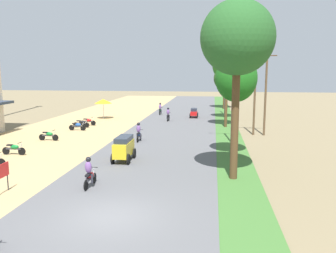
{
  "coord_description": "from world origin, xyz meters",
  "views": [
    {
      "loc": [
        4.17,
        -13.5,
        6.17
      ],
      "look_at": [
        0.46,
        15.22,
        1.51
      ],
      "focal_mm": 37.35,
      "sensor_mm": 36.0,
      "label": 1
    }
  ],
  "objects_px": {
    "motorbike_ahead_second": "(89,173)",
    "street_signboard": "(1,173)",
    "parked_motorbike_third": "(14,148)",
    "parked_motorbike_seventh": "(88,121)",
    "parked_motorbike_sixth": "(81,123)",
    "streetlamp_mid": "(225,80)",
    "utility_pole_near": "(255,90)",
    "streetlamp_near": "(233,91)",
    "motorbike_ahead_fifth": "(160,109)",
    "car_van_yellow": "(124,147)",
    "median_tree_third": "(227,63)",
    "car_hatchback_red": "(194,112)",
    "motorbike_ahead_fourth": "(168,115)",
    "median_tree_fifth": "(225,66)",
    "parked_motorbike_fifth": "(78,126)",
    "vendor_umbrella": "(103,101)",
    "median_tree_nearest": "(237,39)",
    "motorbike_ahead_third": "(139,132)",
    "parked_motorbike_fourth": "(49,135)",
    "median_tree_fourth": "(227,79)",
    "utility_pole_far": "(266,92)",
    "median_tree_second": "(236,79)"
  },
  "relations": [
    {
      "from": "motorbike_ahead_second",
      "to": "street_signboard",
      "type": "bearing_deg",
      "value": -159.99
    },
    {
      "from": "parked_motorbike_third",
      "to": "parked_motorbike_seventh",
      "type": "height_order",
      "value": "same"
    },
    {
      "from": "parked_motorbike_sixth",
      "to": "streetlamp_mid",
      "type": "distance_m",
      "value": 20.85
    },
    {
      "from": "parked_motorbike_third",
      "to": "utility_pole_near",
      "type": "relative_size",
      "value": 0.22
    },
    {
      "from": "streetlamp_near",
      "to": "motorbike_ahead_fifth",
      "type": "distance_m",
      "value": 20.4
    },
    {
      "from": "utility_pole_near",
      "to": "car_van_yellow",
      "type": "bearing_deg",
      "value": -130.72
    },
    {
      "from": "motorbike_ahead_second",
      "to": "parked_motorbike_third",
      "type": "bearing_deg",
      "value": 142.1
    },
    {
      "from": "median_tree_third",
      "to": "car_hatchback_red",
      "type": "distance_m",
      "value": 10.22
    },
    {
      "from": "motorbike_ahead_fifth",
      "to": "parked_motorbike_sixth",
      "type": "bearing_deg",
      "value": -119.4
    },
    {
      "from": "car_hatchback_red",
      "to": "motorbike_ahead_fourth",
      "type": "height_order",
      "value": "motorbike_ahead_fourth"
    },
    {
      "from": "streetlamp_mid",
      "to": "parked_motorbike_sixth",
      "type": "bearing_deg",
      "value": -140.41
    },
    {
      "from": "streetlamp_mid",
      "to": "car_van_yellow",
      "type": "xyz_separation_m",
      "value": [
        -7.58,
        -26.26,
        -3.86
      ]
    },
    {
      "from": "median_tree_fifth",
      "to": "motorbike_ahead_fourth",
      "type": "distance_m",
      "value": 17.8
    },
    {
      "from": "parked_motorbike_fifth",
      "to": "streetlamp_mid",
      "type": "relative_size",
      "value": 0.21
    },
    {
      "from": "vendor_umbrella",
      "to": "streetlamp_near",
      "type": "bearing_deg",
      "value": -39.89
    },
    {
      "from": "parked_motorbike_sixth",
      "to": "vendor_umbrella",
      "type": "height_order",
      "value": "vendor_umbrella"
    },
    {
      "from": "median_tree_nearest",
      "to": "streetlamp_near",
      "type": "distance_m",
      "value": 10.87
    },
    {
      "from": "car_hatchback_red",
      "to": "motorbike_ahead_second",
      "type": "distance_m",
      "value": 28.59
    },
    {
      "from": "vendor_umbrella",
      "to": "car_van_yellow",
      "type": "distance_m",
      "value": 21.8
    },
    {
      "from": "streetlamp_near",
      "to": "utility_pole_near",
      "type": "distance_m",
      "value": 4.74
    },
    {
      "from": "street_signboard",
      "to": "motorbike_ahead_third",
      "type": "bearing_deg",
      "value": 73.46
    },
    {
      "from": "utility_pole_near",
      "to": "motorbike_ahead_third",
      "type": "bearing_deg",
      "value": -154.9
    },
    {
      "from": "vendor_umbrella",
      "to": "median_tree_third",
      "type": "relative_size",
      "value": 0.29
    },
    {
      "from": "motorbike_ahead_second",
      "to": "motorbike_ahead_third",
      "type": "distance_m",
      "value": 12.2
    },
    {
      "from": "street_signboard",
      "to": "streetlamp_near",
      "type": "bearing_deg",
      "value": 50.03
    },
    {
      "from": "motorbike_ahead_third",
      "to": "streetlamp_near",
      "type": "bearing_deg",
      "value": 4.84
    },
    {
      "from": "parked_motorbike_fourth",
      "to": "motorbike_ahead_third",
      "type": "relative_size",
      "value": 1.0
    },
    {
      "from": "median_tree_fourth",
      "to": "car_van_yellow",
      "type": "relative_size",
      "value": 2.82
    },
    {
      "from": "motorbike_ahead_fourth",
      "to": "utility_pole_far",
      "type": "bearing_deg",
      "value": -37.48
    },
    {
      "from": "parked_motorbike_seventh",
      "to": "vendor_umbrella",
      "type": "xyz_separation_m",
      "value": [
        0.01,
        5.58,
        1.75
      ]
    },
    {
      "from": "parked_motorbike_fifth",
      "to": "motorbike_ahead_second",
      "type": "distance_m",
      "value": 18.45
    },
    {
      "from": "parked_motorbike_sixth",
      "to": "parked_motorbike_seventh",
      "type": "distance_m",
      "value": 1.46
    },
    {
      "from": "streetlamp_near",
      "to": "utility_pole_near",
      "type": "bearing_deg",
      "value": 60.87
    },
    {
      "from": "parked_motorbike_third",
      "to": "motorbike_ahead_third",
      "type": "xyz_separation_m",
      "value": [
        8.02,
        5.99,
        0.3
      ]
    },
    {
      "from": "utility_pole_near",
      "to": "motorbike_ahead_fifth",
      "type": "height_order",
      "value": "utility_pole_near"
    },
    {
      "from": "parked_motorbike_sixth",
      "to": "parked_motorbike_seventh",
      "type": "height_order",
      "value": "same"
    },
    {
      "from": "median_tree_third",
      "to": "motorbike_ahead_fourth",
      "type": "bearing_deg",
      "value": 151.8
    },
    {
      "from": "motorbike_ahead_third",
      "to": "parked_motorbike_seventh",
      "type": "bearing_deg",
      "value": 133.14
    },
    {
      "from": "street_signboard",
      "to": "median_tree_fourth",
      "type": "bearing_deg",
      "value": 68.18
    },
    {
      "from": "vendor_umbrella",
      "to": "motorbike_ahead_second",
      "type": "xyz_separation_m",
      "value": [
        7.48,
        -25.81,
        -1.45
      ]
    },
    {
      "from": "median_tree_fourth",
      "to": "streetlamp_mid",
      "type": "bearing_deg",
      "value": 91.05
    },
    {
      "from": "median_tree_fourth",
      "to": "motorbike_ahead_third",
      "type": "bearing_deg",
      "value": -115.92
    },
    {
      "from": "median_tree_fourth",
      "to": "motorbike_ahead_second",
      "type": "bearing_deg",
      "value": -105.67
    },
    {
      "from": "parked_motorbike_seventh",
      "to": "vendor_umbrella",
      "type": "distance_m",
      "value": 5.85
    },
    {
      "from": "median_tree_fourth",
      "to": "median_tree_third",
      "type": "bearing_deg",
      "value": -92.14
    },
    {
      "from": "utility_pole_near",
      "to": "median_tree_second",
      "type": "bearing_deg",
      "value": -104.6
    },
    {
      "from": "parked_motorbike_fourth",
      "to": "motorbike_ahead_fifth",
      "type": "distance_m",
      "value": 20.57
    },
    {
      "from": "car_van_yellow",
      "to": "motorbike_ahead_second",
      "type": "relative_size",
      "value": 1.34
    },
    {
      "from": "motorbike_ahead_fourth",
      "to": "median_tree_fourth",
      "type": "bearing_deg",
      "value": 28.84
    },
    {
      "from": "median_tree_second",
      "to": "streetlamp_mid",
      "type": "height_order",
      "value": "streetlamp_mid"
    }
  ]
}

